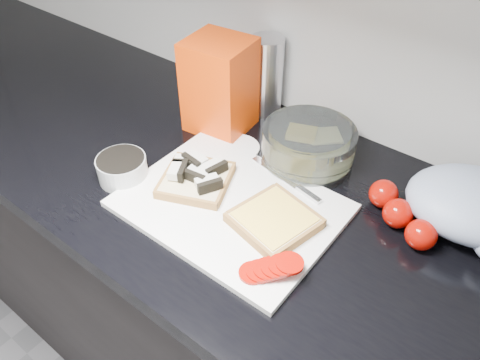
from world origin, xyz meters
name	(u,v)px	position (x,y,z in m)	size (l,w,h in m)	color
base_cabinet	(276,337)	(0.00, 1.20, 0.43)	(3.50, 0.60, 0.86)	black
countertop	(288,215)	(0.00, 1.20, 0.88)	(3.50, 0.64, 0.04)	black
cutting_board	(230,205)	(-0.09, 1.13, 0.91)	(0.40, 0.30, 0.01)	white
bread_left	(196,177)	(-0.18, 1.14, 0.92)	(0.18, 0.18, 0.04)	beige
bread_right	(274,220)	(0.01, 1.14, 0.92)	(0.16, 0.16, 0.02)	beige
tomato_slices	(271,268)	(0.07, 1.04, 0.92)	(0.10, 0.10, 0.02)	#9B0B03
knife	(294,185)	(-0.02, 1.25, 0.91)	(0.19, 0.05, 0.01)	silver
seed_tub	(122,167)	(-0.32, 1.06, 0.93)	(0.10, 0.10, 0.05)	#AFB5B5
tub_lid	(237,148)	(-0.19, 1.29, 0.90)	(0.10, 0.10, 0.01)	white
glass_bowl	(308,146)	(-0.05, 1.34, 0.94)	(0.20, 0.20, 0.08)	silver
bread_bag	(220,86)	(-0.28, 1.33, 1.01)	(0.13, 0.13, 0.21)	#D64403
steel_canister	(266,76)	(-0.24, 1.45, 0.99)	(0.08, 0.08, 0.19)	#BBBBC1
grocery_bag	(479,210)	(0.29, 1.36, 0.95)	(0.29, 0.25, 0.10)	#9DAEC2
whole_tomatoes	(400,213)	(0.18, 1.29, 0.93)	(0.15, 0.11, 0.06)	#9B0B03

